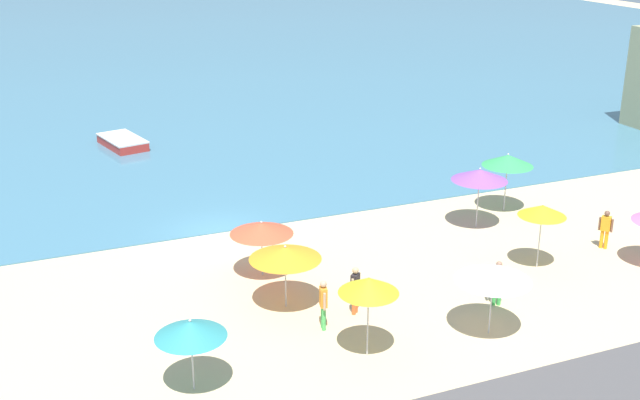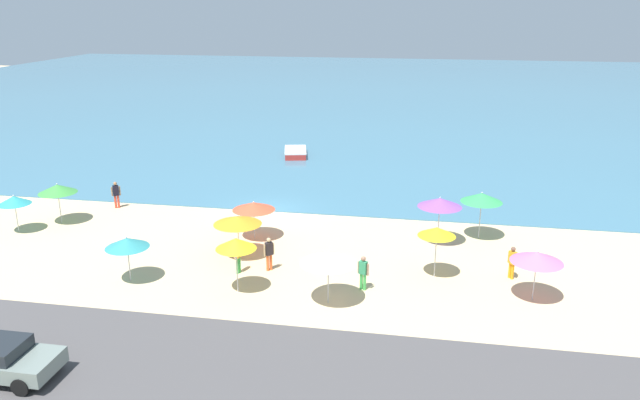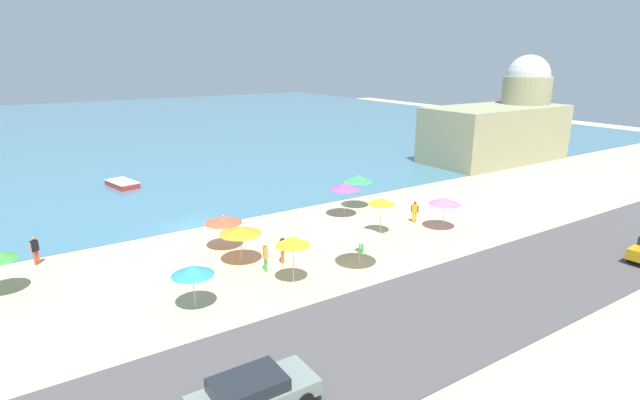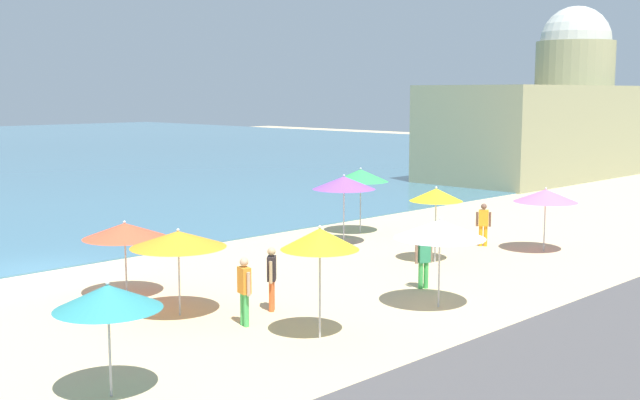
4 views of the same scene
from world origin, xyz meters
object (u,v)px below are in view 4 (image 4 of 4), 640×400
Objects in this scene: bather_2 at (483,222)px; beach_umbrella_9 at (108,297)px; bather_1 at (424,258)px; bather_0 at (272,275)px; beach_umbrella_1 at (361,175)px; beach_umbrella_7 at (546,196)px; harbor_fortress at (548,117)px; beach_umbrella_10 at (125,231)px; beach_umbrella_2 at (320,239)px; beach_umbrella_11 at (436,195)px; beach_umbrella_8 at (440,229)px; beach_umbrella_0 at (344,183)px; bather_5 at (244,288)px; beach_umbrella_5 at (178,239)px.

beach_umbrella_9 is at bearing -168.87° from bather_2.
beach_umbrella_9 is 11.07m from bather_1.
bather_0 is 1.05× the size of bather_2.
beach_umbrella_7 is (1.91, -7.30, -0.34)m from beach_umbrella_1.
bather_0 is at bearing -161.07° from harbor_fortress.
bather_1 is at bearing -38.86° from beach_umbrella_10.
beach_umbrella_2 is 1.04× the size of beach_umbrella_11.
bather_0 is 38.58m from harbor_fortress.
bather_2 is (6.84, 2.48, -0.02)m from bather_1.
beach_umbrella_9 is at bearing -167.95° from beach_umbrella_11.
beach_umbrella_8 is at bearing -127.24° from beach_umbrella_1.
harbor_fortress is at bearing 19.22° from beach_umbrella_9.
beach_umbrella_0 is 1.57× the size of bather_0.
beach_umbrella_10 is 10.51m from beach_umbrella_11.
bather_2 is (1.20, -5.16, -1.48)m from beach_umbrella_1.
beach_umbrella_2 is at bearing -73.50° from bather_5.
bather_5 reaches higher than bather_1.
beach_umbrella_8 reaches higher than beach_umbrella_7.
beach_umbrella_9 reaches higher than beach_umbrella_10.
bather_5 is at bearing 106.50° from beach_umbrella_2.
beach_umbrella_5 is at bearing 179.07° from bather_2.
bather_1 is (-7.55, -0.34, -1.13)m from beach_umbrella_7.
beach_umbrella_1 is at bearing 10.27° from beach_umbrella_10.
beach_umbrella_2 is at bearing 175.95° from beach_umbrella_8.
bather_5 is (-13.75, 0.43, -1.08)m from beach_umbrella_7.
bather_5 is at bearing -83.69° from beach_umbrella_10.
beach_umbrella_10 is at bearing 96.31° from bather_5.
harbor_fortress is (32.94, 15.38, 1.90)m from beach_umbrella_8.
beach_umbrella_2 reaches higher than bather_2.
beach_umbrella_0 reaches higher than bather_5.
beach_umbrella_0 reaches higher than bather_2.
beach_umbrella_0 is at bearing 131.17° from bather_2.
beach_umbrella_7 is at bearing -19.55° from beach_umbrella_10.
beach_umbrella_0 is at bearing -152.00° from beach_umbrella_1.
harbor_fortress reaches higher than beach_umbrella_2.
beach_umbrella_9 is 1.39× the size of bather_2.
harbor_fortress is (38.36, 11.11, 2.03)m from beach_umbrella_5.
harbor_fortress is at bearing 23.61° from bather_1.
bather_0 is at bearing -34.42° from beach_umbrella_5.
bather_5 is (-11.84, -6.87, -1.42)m from beach_umbrella_1.
beach_umbrella_9 is 0.95× the size of beach_umbrella_10.
beach_umbrella_7 is 1.38× the size of bather_0.
beach_umbrella_1 is 1.09× the size of beach_umbrella_5.
harbor_fortress reaches higher than bather_1.
beach_umbrella_2 is 13.24m from beach_umbrella_7.
beach_umbrella_10 is 1.37× the size of bather_5.
bather_0 reaches higher than bather_1.
beach_umbrella_11 is 3.90m from bather_2.
bather_1 is (-3.23, -2.01, -1.39)m from beach_umbrella_11.
beach_umbrella_8 is (-4.74, -8.01, -0.22)m from beach_umbrella_0.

